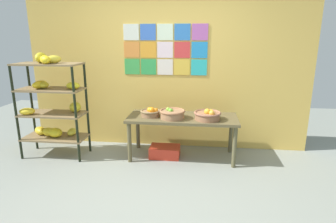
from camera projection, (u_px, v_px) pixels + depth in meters
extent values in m
plane|color=gray|center=(147.00, 199.00, 3.20)|extent=(9.37, 9.37, 0.00)
cube|color=#DCB250|center=(166.00, 59.00, 4.48)|extent=(4.52, 0.06, 2.88)
cube|color=silver|center=(131.00, 32.00, 4.40)|extent=(0.25, 0.01, 0.25)
cube|color=blue|center=(148.00, 32.00, 4.37)|extent=(0.25, 0.01, 0.25)
cube|color=silver|center=(165.00, 32.00, 4.34)|extent=(0.25, 0.01, 0.25)
cube|color=#2D70C1|center=(182.00, 32.00, 4.31)|extent=(0.25, 0.01, 0.25)
cube|color=#AB57A6|center=(200.00, 32.00, 4.28)|extent=(0.25, 0.01, 0.25)
cube|color=orange|center=(132.00, 50.00, 4.47)|extent=(0.25, 0.01, 0.25)
cube|color=orange|center=(148.00, 50.00, 4.44)|extent=(0.25, 0.01, 0.25)
cube|color=silver|center=(165.00, 50.00, 4.41)|extent=(0.25, 0.01, 0.25)
cube|color=red|center=(182.00, 50.00, 4.38)|extent=(0.25, 0.01, 0.25)
cube|color=#2184C8|center=(199.00, 50.00, 4.35)|extent=(0.25, 0.01, 0.25)
cube|color=green|center=(132.00, 67.00, 4.54)|extent=(0.25, 0.01, 0.25)
cube|color=green|center=(149.00, 67.00, 4.51)|extent=(0.25, 0.01, 0.25)
cube|color=silver|center=(165.00, 67.00, 4.48)|extent=(0.25, 0.01, 0.25)
cube|color=gold|center=(182.00, 67.00, 4.45)|extent=(0.25, 0.01, 0.25)
cube|color=#29B4B6|center=(199.00, 67.00, 4.41)|extent=(0.25, 0.01, 0.25)
cylinder|color=black|center=(16.00, 113.00, 4.09)|extent=(0.04, 0.04, 1.42)
cylinder|color=black|center=(76.00, 115.00, 3.98)|extent=(0.04, 0.04, 1.42)
cylinder|color=black|center=(32.00, 107.00, 4.48)|extent=(0.04, 0.04, 1.42)
cylinder|color=black|center=(87.00, 108.00, 4.37)|extent=(0.04, 0.04, 1.42)
cube|color=olive|center=(56.00, 137.00, 4.33)|extent=(0.95, 0.44, 0.03)
ellipsoid|color=yellow|center=(72.00, 132.00, 4.37)|extent=(0.13, 0.21, 0.11)
ellipsoid|color=yellow|center=(55.00, 133.00, 4.29)|extent=(0.27, 0.24, 0.14)
ellipsoid|color=gold|center=(40.00, 131.00, 4.41)|extent=(0.29, 0.28, 0.12)
ellipsoid|color=yellow|center=(49.00, 132.00, 4.34)|extent=(0.27, 0.21, 0.13)
cube|color=olive|center=(53.00, 114.00, 4.24)|extent=(0.95, 0.44, 0.02)
ellipsoid|color=yellow|center=(27.00, 111.00, 4.13)|extent=(0.25, 0.19, 0.10)
ellipsoid|color=yellow|center=(75.00, 107.00, 4.29)|extent=(0.26, 0.30, 0.15)
cube|color=olive|center=(50.00, 89.00, 4.14)|extent=(0.95, 0.44, 0.02)
ellipsoid|color=yellow|center=(40.00, 85.00, 4.15)|extent=(0.17, 0.30, 0.11)
ellipsoid|color=gold|center=(43.00, 85.00, 4.16)|extent=(0.28, 0.27, 0.10)
ellipsoid|color=yellow|center=(73.00, 86.00, 4.09)|extent=(0.28, 0.27, 0.10)
cube|color=olive|center=(48.00, 64.00, 4.05)|extent=(0.95, 0.44, 0.02)
ellipsoid|color=yellow|center=(54.00, 59.00, 4.00)|extent=(0.24, 0.26, 0.11)
ellipsoid|color=yellow|center=(45.00, 60.00, 3.90)|extent=(0.25, 0.24, 0.12)
ellipsoid|color=gold|center=(41.00, 58.00, 4.05)|extent=(0.17, 0.29, 0.15)
cube|color=brown|center=(182.00, 118.00, 4.18)|extent=(1.62, 0.67, 0.04)
cylinder|color=brown|center=(129.00, 143.00, 4.09)|extent=(0.06, 0.06, 0.60)
cylinder|color=brown|center=(234.00, 147.00, 3.91)|extent=(0.06, 0.06, 0.60)
cylinder|color=brown|center=(138.00, 130.00, 4.61)|extent=(0.06, 0.06, 0.60)
cylinder|color=brown|center=(231.00, 134.00, 4.44)|extent=(0.06, 0.06, 0.60)
cylinder|color=#9C6F4C|center=(172.00, 115.00, 4.07)|extent=(0.34, 0.34, 0.11)
torus|color=#A06A47|center=(172.00, 111.00, 4.05)|extent=(0.37, 0.37, 0.03)
sphere|color=#7DBA37|center=(168.00, 109.00, 4.10)|extent=(0.06, 0.06, 0.06)
sphere|color=#79D044|center=(170.00, 110.00, 4.05)|extent=(0.06, 0.06, 0.06)
sphere|color=#84D341|center=(171.00, 110.00, 4.08)|extent=(0.05, 0.05, 0.05)
sphere|color=#76C735|center=(171.00, 110.00, 4.06)|extent=(0.05, 0.05, 0.05)
cylinder|color=#966546|center=(207.00, 116.00, 4.01)|extent=(0.35, 0.35, 0.10)
torus|color=#946048|center=(207.00, 113.00, 4.00)|extent=(0.38, 0.38, 0.03)
sphere|color=gold|center=(211.00, 112.00, 4.00)|extent=(0.08, 0.08, 0.08)
sphere|color=gold|center=(207.00, 112.00, 3.97)|extent=(0.09, 0.09, 0.09)
sphere|color=gold|center=(212.00, 113.00, 3.93)|extent=(0.08, 0.08, 0.08)
cylinder|color=#8E6847|center=(150.00, 114.00, 4.18)|extent=(0.27, 0.27, 0.08)
torus|color=olive|center=(150.00, 111.00, 4.17)|extent=(0.30, 0.30, 0.03)
sphere|color=orange|center=(152.00, 110.00, 4.13)|extent=(0.09, 0.09, 0.09)
sphere|color=orange|center=(150.00, 110.00, 4.17)|extent=(0.10, 0.10, 0.10)
sphere|color=orange|center=(156.00, 110.00, 4.13)|extent=(0.07, 0.07, 0.07)
cube|color=red|center=(165.00, 152.00, 4.31)|extent=(0.45, 0.30, 0.17)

